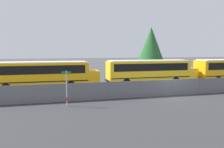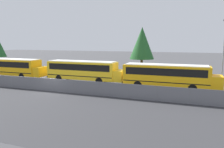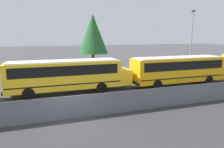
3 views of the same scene
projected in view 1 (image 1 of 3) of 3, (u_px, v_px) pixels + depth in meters
The scene contains 7 objects.
ground_plane at pixel (171, 96), 20.44m from camera, with size 200.00×200.00×0.00m, color #424244.
road_strip at pixel (217, 113), 14.67m from camera, with size 106.47×12.00×0.01m.
fence at pixel (172, 87), 20.36m from camera, with size 72.54×0.07×1.52m.
school_bus_1 at pixel (42, 73), 23.19m from camera, with size 11.43×2.50×3.03m.
school_bus_2 at pixel (150, 70), 26.70m from camera, with size 11.43×2.50×3.03m.
street_sign at pixel (67, 87), 16.38m from camera, with size 0.70×0.09×2.71m.
tree_0 at pixel (151, 43), 39.50m from camera, with size 4.47×4.47×8.37m.
Camera 1 is at (-10.40, -18.08, 4.23)m, focal length 35.00 mm.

